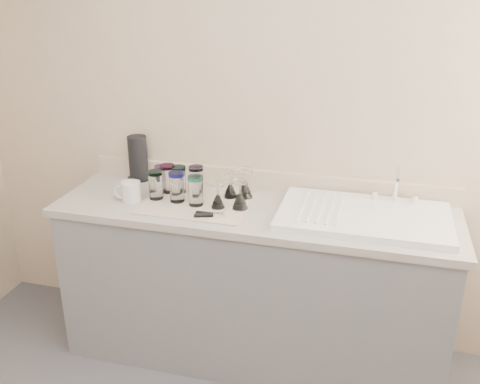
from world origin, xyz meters
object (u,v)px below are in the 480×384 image
(sink_unit, at_px, (364,216))
(tumbler_blue, at_px, (177,187))
(tumbler_extra, at_px, (168,178))
(goblet_front_right, at_px, (240,199))
(tumbler_purple, at_px, (196,180))
(goblet_back_right, at_px, (245,188))
(tumbler_cyan, at_px, (179,179))
(paper_towel_roll, at_px, (138,158))
(tumbler_teal, at_px, (161,177))
(can_opener, at_px, (210,215))
(white_mug, at_px, (130,191))
(tumbler_lavender, at_px, (196,190))
(goblet_front_left, at_px, (218,199))
(tumbler_magenta, at_px, (156,185))
(goblet_back_left, at_px, (230,189))

(sink_unit, height_order, tumbler_blue, sink_unit)
(tumbler_extra, height_order, goblet_front_right, tumbler_extra)
(tumbler_purple, bearing_deg, goblet_back_right, 5.43)
(tumbler_cyan, relative_size, paper_towel_roll, 0.57)
(tumbler_blue, bearing_deg, tumbler_cyan, 105.49)
(tumbler_teal, bearing_deg, tumbler_blue, -43.01)
(tumbler_purple, xyz_separation_m, paper_towel_roll, (-0.41, 0.15, 0.04))
(tumbler_blue, bearing_deg, can_opener, -31.43)
(tumbler_cyan, height_order, goblet_back_right, goblet_back_right)
(can_opener, height_order, white_mug, white_mug)
(sink_unit, distance_m, can_opener, 0.75)
(tumbler_lavender, bearing_deg, goblet_front_left, -1.29)
(tumbler_magenta, distance_m, tumbler_lavender, 0.23)
(tumbler_extra, distance_m, goblet_front_left, 0.35)
(sink_unit, height_order, goblet_front_left, sink_unit)
(tumbler_magenta, relative_size, tumbler_lavender, 0.98)
(tumbler_extra, bearing_deg, tumbler_cyan, 12.62)
(tumbler_purple, bearing_deg, tumbler_extra, -175.09)
(tumbler_cyan, relative_size, goblet_back_right, 0.95)
(tumbler_teal, height_order, tumbler_magenta, tumbler_magenta)
(tumbler_teal, xyz_separation_m, tumbler_extra, (0.05, -0.03, 0.01))
(tumbler_teal, height_order, tumbler_cyan, tumbler_cyan)
(tumbler_lavender, relative_size, can_opener, 1.01)
(goblet_back_left, bearing_deg, goblet_back_right, 14.03)
(tumbler_magenta, bearing_deg, tumbler_lavender, -6.57)
(tumbler_cyan, relative_size, tumbler_lavender, 0.94)
(tumbler_teal, xyz_separation_m, white_mug, (-0.10, -0.18, -0.03))
(tumbler_magenta, xyz_separation_m, can_opener, (0.35, -0.14, -0.07))
(tumbler_blue, height_order, tumbler_lavender, tumbler_blue)
(tumbler_magenta, distance_m, goblet_back_right, 0.47)
(white_mug, bearing_deg, goblet_front_right, 3.70)
(tumbler_teal, relative_size, tumbler_magenta, 0.90)
(tumbler_lavender, bearing_deg, can_opener, -45.63)
(tumbler_cyan, bearing_deg, tumbler_blue, -74.51)
(tumbler_magenta, relative_size, tumbler_extra, 0.98)
(goblet_back_left, xyz_separation_m, white_mug, (-0.50, -0.17, -0.00))
(tumbler_blue, distance_m, tumbler_extra, 0.14)
(sink_unit, xyz_separation_m, goblet_back_right, (-0.63, 0.11, 0.04))
(tumbler_magenta, bearing_deg, goblet_back_left, 18.15)
(can_opener, xyz_separation_m, white_mug, (-0.47, 0.10, 0.03))
(white_mug, bearing_deg, paper_towel_roll, 107.32)
(goblet_front_left, distance_m, paper_towel_roll, 0.65)
(goblet_front_left, bearing_deg, tumbler_lavender, 178.71)
(tumbler_lavender, relative_size, goblet_back_left, 1.17)
(tumbler_teal, bearing_deg, tumbler_extra, -27.90)
(tumbler_lavender, xyz_separation_m, goblet_front_left, (0.12, -0.00, -0.04))
(tumbler_purple, distance_m, tumbler_extra, 0.16)
(sink_unit, distance_m, tumbler_cyan, 0.99)
(goblet_front_right, bearing_deg, tumbler_cyan, 161.49)
(sink_unit, distance_m, tumbler_purple, 0.90)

